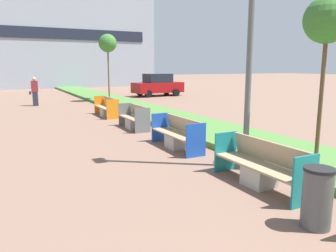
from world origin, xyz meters
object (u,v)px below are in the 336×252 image
sapling_tree_far (108,44)px  bench_orange_frame (107,109)px  bench_teal_frame (261,168)px  street_lamp_post (252,3)px  sapling_tree_near (327,22)px  bench_blue_frame (177,136)px  litter_bin (317,198)px  parked_car_distant (158,85)px  pedestrian_walking (35,91)px  bench_grey_frame (135,120)px

sapling_tree_far → bench_orange_frame: bearing=-108.0°
bench_teal_frame → street_lamp_post: 3.77m
sapling_tree_near → sapling_tree_far: size_ratio=0.87×
bench_teal_frame → sapling_tree_far: sapling_tree_far is taller
bench_teal_frame → sapling_tree_near: sapling_tree_near is taller
bench_blue_frame → sapling_tree_near: bearing=-55.8°
bench_orange_frame → sapling_tree_near: sapling_tree_near is taller
street_lamp_post → sapling_tree_far: (1.57, 16.41, 0.10)m
litter_bin → bench_blue_frame: bearing=84.7°
bench_blue_frame → sapling_tree_far: bearing=81.2°
bench_orange_frame → parked_car_distant: size_ratio=0.51×
bench_blue_frame → street_lamp_post: 4.30m
sapling_tree_far → parked_car_distant: 6.31m
sapling_tree_near → sapling_tree_far: 17.22m
street_lamp_post → parked_car_distant: bearing=70.9°
bench_teal_frame → pedestrian_walking: pedestrian_walking is taller
bench_teal_frame → bench_grey_frame: 7.15m
litter_bin → sapling_tree_near: (2.68, 2.15, 3.00)m
bench_blue_frame → bench_teal_frame: bearing=-90.0°
bench_blue_frame → street_lamp_post: size_ratio=0.32×
sapling_tree_near → pedestrian_walking: (-4.94, 16.82, -2.55)m
street_lamp_post → sapling_tree_near: (1.57, -0.81, -0.42)m
parked_car_distant → bench_grey_frame: bearing=-123.7°
bench_grey_frame → pedestrian_walking: (-2.75, 10.07, 0.57)m
bench_grey_frame → street_lamp_post: size_ratio=0.27×
parked_car_distant → bench_blue_frame: bearing=-118.2°
bench_blue_frame → litter_bin: 5.38m
bench_blue_frame → sapling_tree_far: sapling_tree_far is taller
litter_bin → sapling_tree_far: 19.87m
bench_teal_frame → bench_grey_frame: same height
sapling_tree_near → bench_grey_frame: bearing=107.9°
bench_orange_frame → parked_car_distant: bearing=51.9°
sapling_tree_far → litter_bin: bearing=-97.9°
parked_car_distant → sapling_tree_near: bearing=-108.9°
bench_blue_frame → bench_orange_frame: size_ratio=1.02×
bench_blue_frame → bench_grey_frame: bearing=90.1°
bench_orange_frame → litter_bin: litter_bin is taller
litter_bin → street_lamp_post: street_lamp_post is taller
bench_grey_frame → litter_bin: litter_bin is taller
bench_grey_frame → sapling_tree_far: size_ratio=0.40×
bench_teal_frame → sapling_tree_near: size_ratio=0.57×
bench_teal_frame → sapling_tree_near: bearing=10.2°
bench_blue_frame → parked_car_distant: 17.91m
bench_orange_frame → sapling_tree_far: (2.18, 6.69, 3.62)m
bench_grey_frame → street_lamp_post: (0.62, -5.95, 3.54)m
bench_orange_frame → street_lamp_post: (0.61, -9.71, 3.53)m
sapling_tree_near → parked_car_distant: (4.95, 19.62, -2.56)m
bench_orange_frame → litter_bin: (-0.50, -12.68, 0.11)m
street_lamp_post → pedestrian_walking: bearing=101.9°
bench_teal_frame → bench_grey_frame: (-0.01, 7.15, -0.01)m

